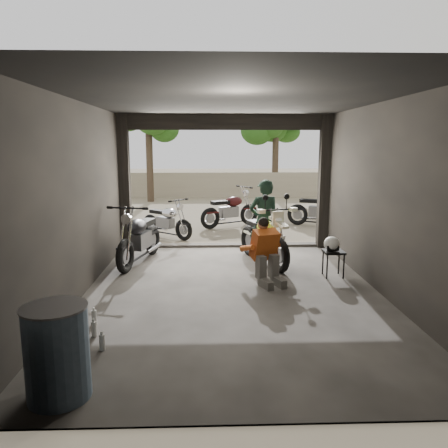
{
  "coord_description": "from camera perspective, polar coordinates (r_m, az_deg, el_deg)",
  "views": [
    {
      "loc": [
        -0.38,
        -7.02,
        2.49
      ],
      "look_at": [
        -0.12,
        0.6,
        1.11
      ],
      "focal_mm": 35.0,
      "sensor_mm": 36.0,
      "label": 1
    }
  ],
  "objects": [
    {
      "name": "ground",
      "position": [
        7.46,
        1.1,
        -9.23
      ],
      "size": [
        80.0,
        80.0,
        0.0
      ],
      "primitive_type": "plane",
      "color": "#7A6D56",
      "rests_on": "ground"
    },
    {
      "name": "garage",
      "position": [
        7.68,
        0.92,
        1.19
      ],
      "size": [
        7.0,
        7.13,
        3.2
      ],
      "color": "#2D2B28",
      "rests_on": "ground"
    },
    {
      "name": "boundary_wall",
      "position": [
        21.11,
        -0.92,
        5.14
      ],
      "size": [
        18.0,
        0.3,
        1.2
      ],
      "primitive_type": "cube",
      "color": "gray",
      "rests_on": "ground"
    },
    {
      "name": "tree_left",
      "position": [
        19.75,
        -9.89,
        14.47
      ],
      "size": [
        2.2,
        2.2,
        5.6
      ],
      "color": "#382B1E",
      "rests_on": "ground"
    },
    {
      "name": "tree_right",
      "position": [
        21.29,
        6.82,
        13.08
      ],
      "size": [
        2.2,
        2.2,
        5.0
      ],
      "color": "#382B1E",
      "rests_on": "ground"
    },
    {
      "name": "main_bike",
      "position": [
        9.21,
        5.18,
        -1.36
      ],
      "size": [
        1.37,
        2.07,
        1.28
      ],
      "primitive_type": null,
      "rotation": [
        0.0,
        0.0,
        0.33
      ],
      "color": "#EFF1CB",
      "rests_on": "ground"
    },
    {
      "name": "left_bike",
      "position": [
        9.39,
        -10.98,
        -1.22
      ],
      "size": [
        1.21,
        2.05,
        1.3
      ],
      "primitive_type": null,
      "rotation": [
        0.0,
        0.0,
        -0.23
      ],
      "color": "black",
      "rests_on": "ground"
    },
    {
      "name": "outside_bike_a",
      "position": [
        11.93,
        -7.53,
        0.79
      ],
      "size": [
        1.65,
        1.54,
        1.09
      ],
      "primitive_type": null,
      "rotation": [
        0.0,
        0.0,
        0.87
      ],
      "color": "black",
      "rests_on": "ground"
    },
    {
      "name": "outside_bike_b",
      "position": [
        13.4,
        0.81,
        2.24
      ],
      "size": [
        1.95,
        1.6,
        1.23
      ],
      "primitive_type": null,
      "rotation": [
        0.0,
        0.0,
        2.12
      ],
      "color": "#3A0D0E",
      "rests_on": "ground"
    },
    {
      "name": "outside_bike_c",
      "position": [
        13.7,
        12.55,
        2.21
      ],
      "size": [
        1.99,
        1.54,
        1.25
      ],
      "primitive_type": null,
      "rotation": [
        0.0,
        0.0,
        1.08
      ],
      "color": "black",
      "rests_on": "ground"
    },
    {
      "name": "rider",
      "position": [
        9.35,
        5.24,
        0.37
      ],
      "size": [
        0.71,
        0.52,
        1.78
      ],
      "primitive_type": "imported",
      "rotation": [
        0.0,
        0.0,
        3.3
      ],
      "color": "black",
      "rests_on": "ground"
    },
    {
      "name": "mechanic",
      "position": [
        7.85,
        5.71,
        -3.83
      ],
      "size": [
        0.83,
        0.96,
        1.17
      ],
      "primitive_type": null,
      "rotation": [
        0.0,
        0.0,
        0.34
      ],
      "color": "#C25519",
      "rests_on": "ground"
    },
    {
      "name": "stool",
      "position": [
        8.54,
        14.12,
        -3.89
      ],
      "size": [
        0.38,
        0.38,
        0.52
      ],
      "rotation": [
        0.0,
        0.0,
        -0.32
      ],
      "color": "black",
      "rests_on": "ground"
    },
    {
      "name": "helmet",
      "position": [
        8.47,
        13.88,
        -2.51
      ],
      "size": [
        0.38,
        0.39,
        0.28
      ],
      "primitive_type": "ellipsoid",
      "rotation": [
        0.0,
        0.0,
        0.37
      ],
      "color": "silver",
      "rests_on": "stool"
    },
    {
      "name": "oil_drum",
      "position": [
        4.74,
        -20.96,
        -15.56
      ],
      "size": [
        0.72,
        0.72,
        0.96
      ],
      "primitive_type": "cylinder",
      "rotation": [
        0.0,
        0.0,
        0.19
      ],
      "color": "#435970",
      "rests_on": "ground"
    },
    {
      "name": "sign_post",
      "position": [
        12.65,
        17.63,
        6.82
      ],
      "size": [
        0.89,
        0.08,
        2.68
      ],
      "rotation": [
        0.0,
        0.0,
        0.05
      ],
      "color": "black",
      "rests_on": "ground"
    }
  ]
}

